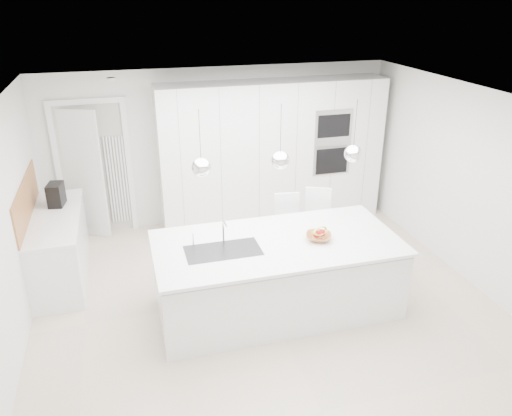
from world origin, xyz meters
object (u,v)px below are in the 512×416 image
object	(u,v)px
bar_stool_right	(321,230)
bar_stool_left	(289,234)
fruit_bowl	(319,237)
espresso_machine	(56,195)
island_base	(278,278)

from	to	relation	value
bar_stool_right	bar_stool_left	bearing A→B (deg)	-158.17
fruit_bowl	espresso_machine	size ratio (longest dim) A/B	0.96
island_base	bar_stool_left	distance (m)	0.98
island_base	espresso_machine	size ratio (longest dim) A/B	9.16
island_base	bar_stool_right	distance (m)	1.23
island_base	fruit_bowl	xyz separation A→B (m)	(0.48, -0.04, 0.51)
bar_stool_left	bar_stool_right	world-z (taller)	bar_stool_right
espresso_machine	bar_stool_right	size ratio (longest dim) A/B	0.28
bar_stool_left	bar_stool_right	distance (m)	0.45
island_base	bar_stool_left	xyz separation A→B (m)	(0.44, 0.87, 0.11)
fruit_bowl	island_base	bearing A→B (deg)	175.29
bar_stool_left	bar_stool_right	size ratio (longest dim) A/B	0.97
fruit_bowl	bar_stool_left	size ratio (longest dim) A/B	0.27
island_base	fruit_bowl	distance (m)	0.70
bar_stool_left	bar_stool_right	xyz separation A→B (m)	(0.45, -0.02, 0.02)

